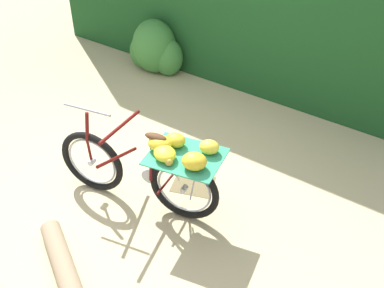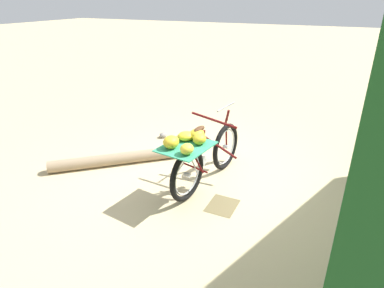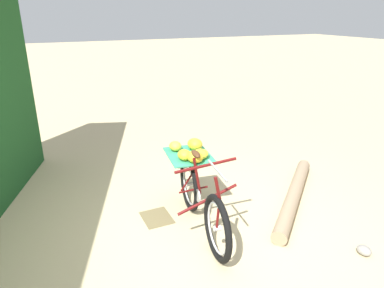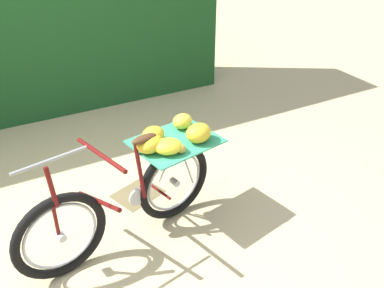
# 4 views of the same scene
# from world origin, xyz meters

# --- Properties ---
(ground_plane) EXTENTS (60.00, 60.00, 0.00)m
(ground_plane) POSITION_xyz_m (0.00, 0.00, 0.00)
(ground_plane) COLOR #C6B284
(bicycle) EXTENTS (1.80, 0.77, 1.03)m
(bicycle) POSITION_xyz_m (-0.20, 0.20, 0.51)
(bicycle) COLOR black
(bicycle) RESTS_ON ground_plane
(leaf_litter_patch) EXTENTS (0.44, 0.36, 0.01)m
(leaf_litter_patch) POSITION_xyz_m (-0.54, -0.23, 0.00)
(leaf_litter_patch) COLOR olive
(leaf_litter_patch) RESTS_ON ground_plane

